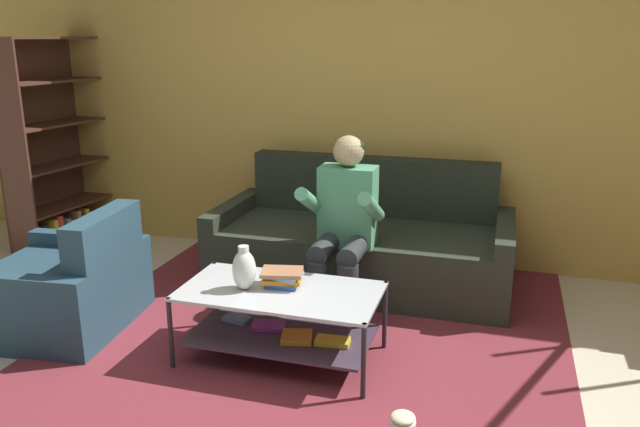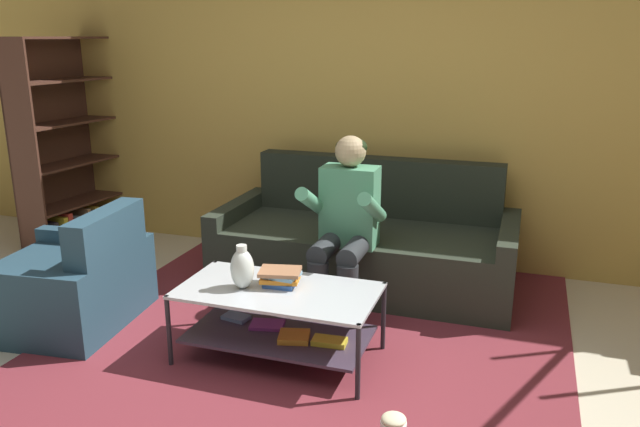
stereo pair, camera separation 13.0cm
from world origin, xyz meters
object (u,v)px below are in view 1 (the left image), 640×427
at_px(book_stack, 282,277).
at_px(bookshelf, 55,169).
at_px(couch, 362,245).
at_px(coffee_table, 282,314).
at_px(vase, 244,269).
at_px(armchair, 64,289).
at_px(person_seated_center, 344,220).

height_order(book_stack, bookshelf, bookshelf).
bearing_deg(couch, bookshelf, 177.69).
xyz_separation_m(couch, coffee_table, (-0.18, -1.33, -0.01)).
xyz_separation_m(vase, armchair, (-1.31, 0.05, -0.30)).
bearing_deg(coffee_table, book_stack, 101.57).
height_order(coffee_table, book_stack, book_stack).
bearing_deg(couch, vase, -105.72).
relative_size(person_seated_center, bookshelf, 0.66).
height_order(person_seated_center, book_stack, person_seated_center).
distance_m(couch, vase, 1.45).
distance_m(book_stack, bookshelf, 3.02).
relative_size(person_seated_center, vase, 4.65).
bearing_deg(vase, couch, 74.28).
distance_m(couch, bookshelf, 2.90).
height_order(vase, bookshelf, bookshelf).
bearing_deg(vase, bookshelf, 149.01).
bearing_deg(person_seated_center, bookshelf, 166.28).
xyz_separation_m(book_stack, bookshelf, (-2.68, 1.39, 0.21)).
bearing_deg(vase, person_seated_center, 63.91).
bearing_deg(coffee_table, couch, 82.35).
distance_m(coffee_table, book_stack, 0.22).
relative_size(person_seated_center, armchair, 1.20).
relative_size(book_stack, armchair, 0.27).
distance_m(person_seated_center, armchair, 1.90).
relative_size(vase, book_stack, 0.97).
bearing_deg(coffee_table, armchair, 179.91).
bearing_deg(book_stack, armchair, -177.90).
height_order(person_seated_center, vase, person_seated_center).
bearing_deg(bookshelf, book_stack, -27.39).
distance_m(vase, armchair, 1.35).
distance_m(person_seated_center, coffee_table, 0.86).
bearing_deg(person_seated_center, coffee_table, -103.47).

